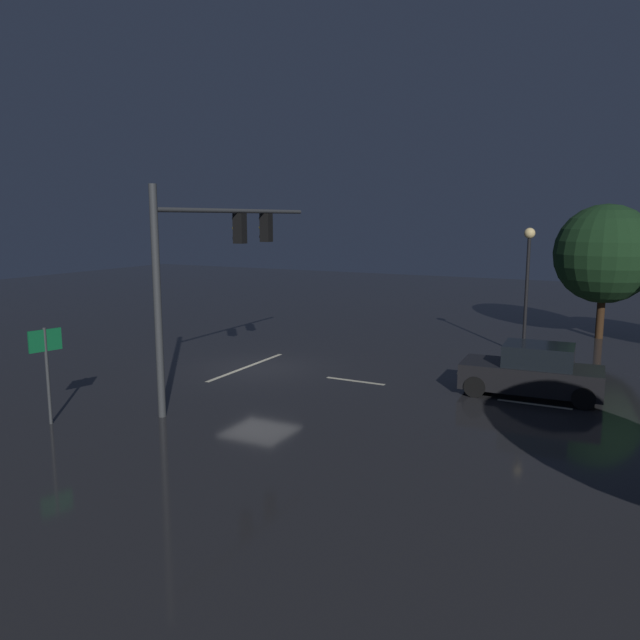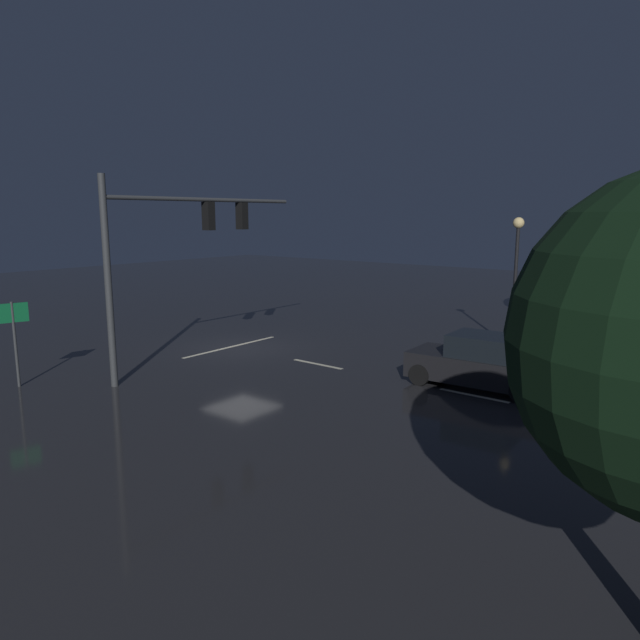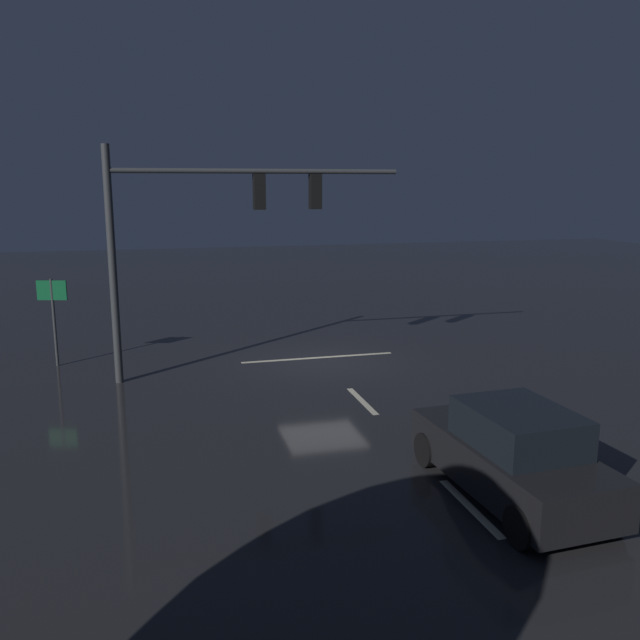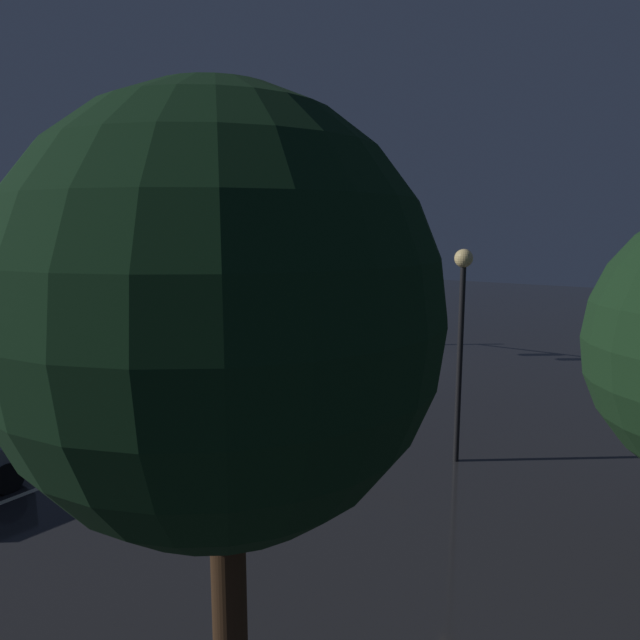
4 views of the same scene
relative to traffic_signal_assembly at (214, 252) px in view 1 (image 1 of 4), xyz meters
name	(u,v)px [view 1 (image 1 of 4)]	position (x,y,z in m)	size (l,w,h in m)	color
ground_plane	(259,368)	(-3.45, -0.64, -4.58)	(80.00, 80.00, 0.00)	#232326
traffic_signal_assembly	(214,252)	(0.00, 0.00, 0.00)	(8.31, 0.47, 6.57)	#383A3D
lane_dash_far	(355,381)	(-3.45, 3.36, -4.57)	(2.20, 0.16, 0.01)	beige
lane_dash_mid	(534,404)	(-3.45, 9.36, -4.57)	(2.20, 0.16, 0.01)	beige
stop_bar	(247,367)	(-3.45, -1.19, -4.57)	(5.00, 0.16, 0.01)	beige
car_approaching	(533,372)	(-4.34, 9.13, -3.78)	(2.11, 4.45, 1.70)	black
street_lamp_left_kerb	(528,267)	(-10.51, 7.87, -0.92)	(0.44, 0.44, 5.25)	black
route_sign	(46,355)	(4.59, -2.30, -2.62)	(0.88, 0.29, 2.71)	#383A3D
tree_left_near	(605,254)	(-15.91, 10.44, -0.59)	(4.61, 4.61, 6.30)	#382314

